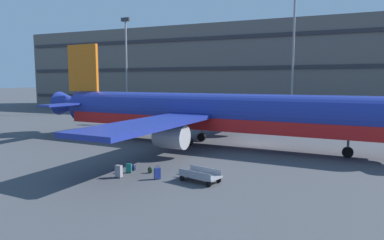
% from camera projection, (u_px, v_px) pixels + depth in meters
% --- Properties ---
extents(ground_plane, '(600.00, 600.00, 0.00)m').
position_uv_depth(ground_plane, '(253.00, 145.00, 33.98)').
color(ground_plane, '#424449').
extents(terminal_structure, '(124.58, 20.03, 18.18)m').
position_uv_depth(terminal_structure, '(292.00, 69.00, 71.81)').
color(terminal_structure, '#605B56').
rests_on(terminal_structure, ground_plane).
extents(airliner, '(40.24, 32.60, 10.80)m').
position_uv_depth(airliner, '(204.00, 113.00, 33.83)').
color(airliner, navy).
rests_on(airliner, ground_plane).
extents(light_mast_far_left, '(1.80, 0.50, 19.02)m').
position_uv_depth(light_mast_far_left, '(126.00, 58.00, 67.19)').
color(light_mast_far_left, gray).
rests_on(light_mast_far_left, ground_plane).
extents(light_mast_left, '(1.80, 0.50, 24.89)m').
position_uv_depth(light_mast_left, '(294.00, 34.00, 55.13)').
color(light_mast_left, gray).
rests_on(light_mast_left, ground_plane).
extents(suitcase_teal, '(0.42, 0.32, 0.80)m').
position_uv_depth(suitcase_teal, '(129.00, 168.00, 23.48)').
color(suitcase_teal, '#147266').
rests_on(suitcase_teal, ground_plane).
extents(suitcase_navy, '(0.44, 0.45, 0.92)m').
position_uv_depth(suitcase_navy, '(157.00, 173.00, 21.93)').
color(suitcase_navy, navy).
rests_on(suitcase_navy, ground_plane).
extents(suitcase_large, '(0.47, 0.31, 1.01)m').
position_uv_depth(suitcase_large, '(119.00, 171.00, 22.29)').
color(suitcase_large, gray).
rests_on(suitcase_large, ground_plane).
extents(backpack_silver, '(0.39, 0.31, 0.49)m').
position_uv_depth(backpack_silver, '(150.00, 170.00, 23.47)').
color(backpack_silver, '#264C26').
rests_on(backpack_silver, ground_plane).
extents(backpack_laid_flat, '(0.39, 0.34, 0.50)m').
position_uv_depth(backpack_laid_flat, '(133.00, 168.00, 24.10)').
color(backpack_laid_flat, navy).
rests_on(backpack_laid_flat, ground_plane).
extents(baggage_cart, '(3.36, 1.95, 0.82)m').
position_uv_depth(baggage_cart, '(200.00, 175.00, 21.37)').
color(baggage_cart, gray).
rests_on(baggage_cart, ground_plane).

